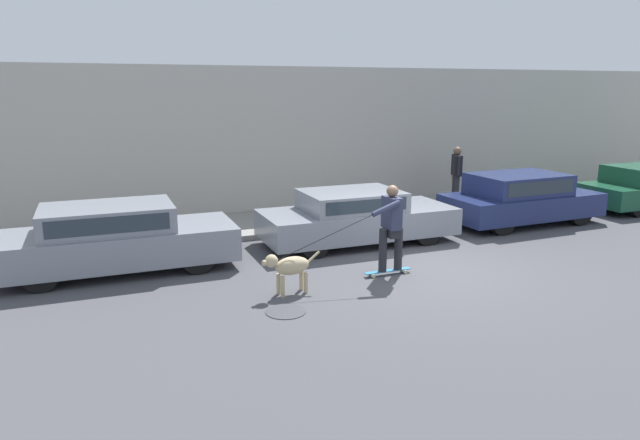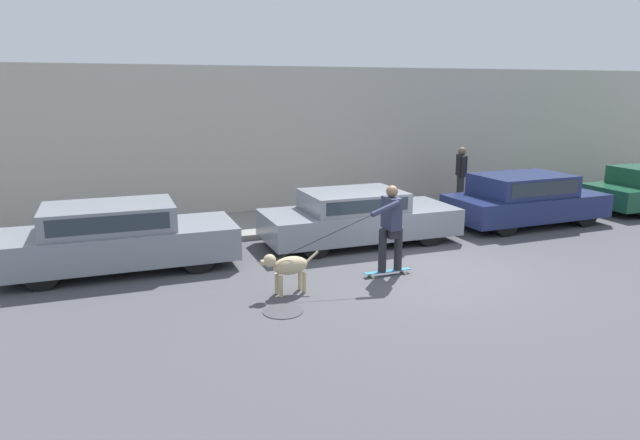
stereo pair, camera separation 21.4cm
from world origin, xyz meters
name	(u,v)px [view 2 (the right image)]	position (x,y,z in m)	size (l,w,h in m)	color
ground_plane	(417,271)	(0.00, 0.00, 0.00)	(36.00, 36.00, 0.00)	#47474C
back_wall	(306,140)	(0.00, 5.97, 1.98)	(32.00, 0.30, 3.96)	#ADA89E
sidewalk_curb	(325,218)	(0.00, 4.57, 0.06)	(30.00, 2.47, 0.13)	gray
parked_car_0	(118,238)	(-5.24, 2.24, 0.63)	(4.36, 1.81, 1.28)	black
parked_car_1	(358,217)	(-0.17, 2.24, 0.59)	(4.37, 1.86, 1.19)	black
parked_car_2	(525,200)	(4.51, 2.24, 0.64)	(4.03, 1.75, 1.29)	black
dog	(287,266)	(-2.68, -0.22, 0.48)	(1.07, 0.37, 0.74)	tan
skateboarder	(390,225)	(-0.61, -0.01, 0.96)	(2.83, 0.62, 1.69)	beige
pedestrian_with_bag	(461,173)	(4.23, 4.57, 1.02)	(0.41, 0.69, 1.63)	#28282D
manhole_cover	(283,311)	(-3.02, -0.96, 0.01)	(0.63, 0.63, 0.01)	#38383D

